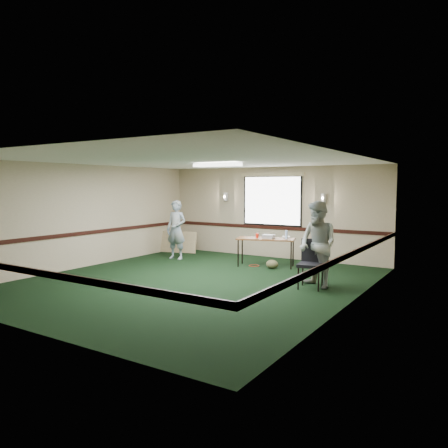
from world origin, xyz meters
The scene contains 13 objects.
ground centered at (0.00, 0.00, 0.00)m, with size 8.00×8.00×0.00m, color black.
room_shell centered at (0.00, 2.12, 1.58)m, with size 8.00×8.02×8.00m.
folding_table centered at (0.54, 2.52, 0.70)m, with size 1.63×1.02×0.76m.
projector centered at (0.62, 2.53, 0.81)m, with size 0.30×0.25×0.10m, color #97989F.
game_console centered at (0.97, 2.86, 0.78)m, with size 0.19×0.15×0.05m, color white.
red_cup centered at (0.31, 2.47, 0.82)m, with size 0.08×0.08×0.12m, color red.
water_bottle centered at (1.07, 2.65, 0.87)m, with size 0.07×0.07×0.22m, color #99C0FB.
duffel_bag centered at (0.83, 2.32, 0.12)m, with size 0.33×0.25×0.23m, color #454127.
cable_coil centered at (0.25, 2.42, 0.01)m, with size 0.28×0.28×0.01m, color red.
folded_table centered at (-3.00, 3.20, 0.34)m, with size 1.33×0.06×0.68m, color tan.
conference_chair centered at (2.44, 0.89, 0.60)m, with size 0.57×0.59×1.02m.
person_left centered at (-2.23, 2.21, 0.86)m, with size 0.63×0.41×1.72m, color #466A9A.
person_right centered at (2.55, 0.95, 0.91)m, with size 0.89×0.69×1.82m, color #7DA1C3.
Camera 1 is at (5.72, -7.77, 2.14)m, focal length 35.00 mm.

